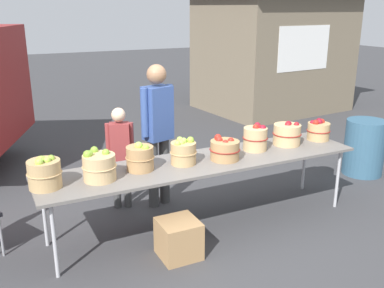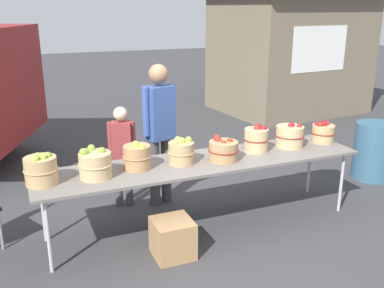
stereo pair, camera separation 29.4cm
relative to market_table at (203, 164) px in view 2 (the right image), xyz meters
name	(u,v)px [view 2 (the right image)]	position (x,y,z in m)	size (l,w,h in m)	color
ground_plane	(202,224)	(0.00, 0.00, -0.72)	(40.00, 40.00, 0.00)	#38383A
market_table	(203,164)	(0.00, 0.00, 0.00)	(3.50, 0.76, 0.75)	slate
apple_basket_green_0	(41,169)	(-1.62, -0.01, 0.17)	(0.31, 0.31, 0.31)	tan
apple_basket_green_1	(95,164)	(-1.13, -0.04, 0.17)	(0.33, 0.33, 0.30)	tan
apple_basket_green_2	(137,156)	(-0.70, 0.04, 0.16)	(0.29, 0.29, 0.29)	#A87F51
apple_basket_green_3	(181,152)	(-0.24, 0.01, 0.16)	(0.28, 0.28, 0.28)	tan
apple_basket_red_0	(223,150)	(0.21, -0.06, 0.14)	(0.33, 0.33, 0.26)	#A87F51
apple_basket_red_1	(257,139)	(0.69, 0.07, 0.18)	(0.29, 0.29, 0.31)	tan
apple_basket_red_2	(290,136)	(1.14, 0.08, 0.16)	(0.34, 0.34, 0.28)	tan
apple_basket_red_3	(323,132)	(1.61, 0.07, 0.15)	(0.29, 0.29, 0.26)	tan
vendor_adult	(159,124)	(-0.24, 0.71, 0.28)	(0.43, 0.30, 1.70)	#3F3F3F
child_customer	(122,149)	(-0.67, 0.83, 0.00)	(0.31, 0.22, 1.22)	#3F3F3F
food_kiosk	(289,49)	(4.12, 4.49, 0.67)	(3.76, 3.22, 2.74)	#726651
trash_barrel	(374,151)	(2.78, 0.37, -0.32)	(0.56, 0.56, 0.79)	#335972
produce_crate	(173,238)	(-0.52, -0.46, -0.53)	(0.37, 0.37, 0.37)	#A87F51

